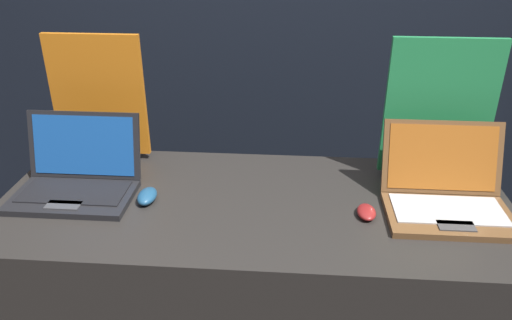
% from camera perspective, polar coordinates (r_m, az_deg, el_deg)
% --- Properties ---
extents(wall_back, '(8.00, 0.05, 2.80)m').
position_cam_1_polar(wall_back, '(2.57, 1.91, 17.07)').
color(wall_back, black).
rests_on(wall_back, ground_plane).
extents(display_counter, '(1.66, 0.70, 0.98)m').
position_cam_1_polar(display_counter, '(1.92, -0.21, -17.32)').
color(display_counter, '#282623').
rests_on(display_counter, ground_plane).
extents(laptop_front, '(0.38, 0.29, 0.24)m').
position_cam_1_polar(laptop_front, '(1.75, -19.74, -1.75)').
color(laptop_front, black).
rests_on(laptop_front, display_counter).
extents(mouse_front, '(0.06, 0.10, 0.04)m').
position_cam_1_polar(mouse_front, '(1.65, -12.34, -4.05)').
color(mouse_front, navy).
rests_on(mouse_front, display_counter).
extents(promo_stand_front, '(0.34, 0.07, 0.47)m').
position_cam_1_polar(promo_stand_front, '(1.91, -17.51, 6.40)').
color(promo_stand_front, black).
rests_on(promo_stand_front, display_counter).
extents(laptop_back, '(0.38, 0.33, 0.24)m').
position_cam_1_polar(laptop_back, '(1.67, 20.91, -3.45)').
color(laptop_back, brown).
rests_on(laptop_back, display_counter).
extents(mouse_back, '(0.06, 0.09, 0.03)m').
position_cam_1_polar(mouse_back, '(1.58, 12.51, -5.83)').
color(mouse_back, maroon).
rests_on(mouse_back, display_counter).
extents(promo_stand_back, '(0.36, 0.07, 0.49)m').
position_cam_1_polar(promo_stand_back, '(1.78, 20.13, 4.91)').
color(promo_stand_back, black).
rests_on(promo_stand_back, display_counter).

